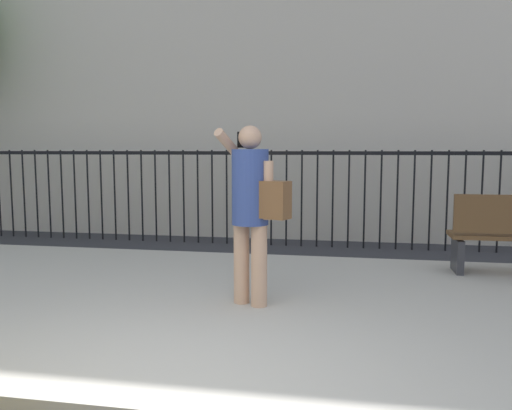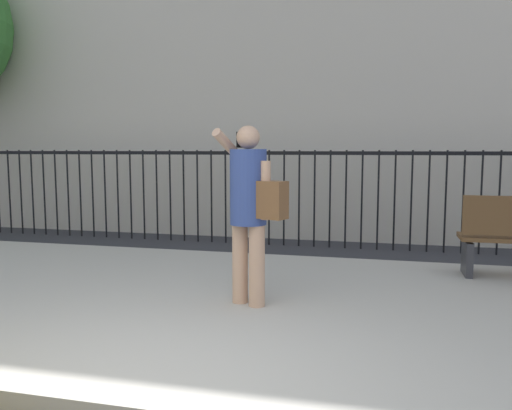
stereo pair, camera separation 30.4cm
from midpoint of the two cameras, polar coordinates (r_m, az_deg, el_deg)
sidewalk at (r=5.18m, az=-4.99°, el=-11.10°), size 28.00×4.40×0.15m
iron_fence at (r=8.59m, az=1.53°, el=2.23°), size 12.03×0.04×1.60m
pedestrian_on_phone at (r=4.76m, az=-2.22°, el=0.32°), size 0.72×0.55×1.68m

